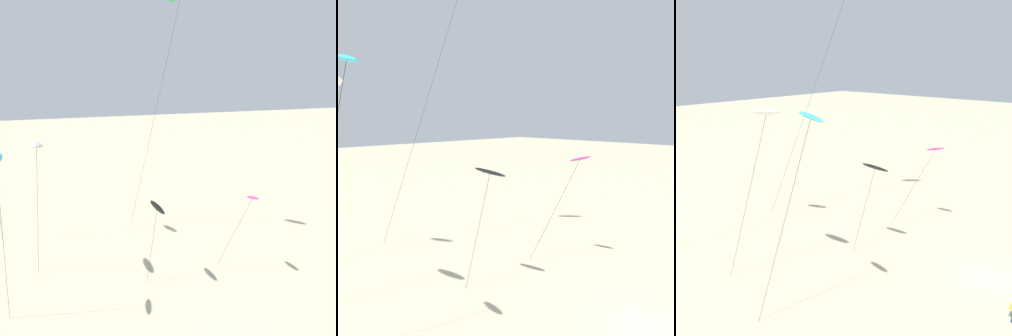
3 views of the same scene
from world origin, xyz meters
The scene contains 4 objects.
ground_plane centered at (0.00, 0.00, 0.00)m, with size 260.00×260.00×0.00m, color beige.
kite_black centered at (-3.09, 9.05, 8.07)m, with size 1.06×3.13×8.43m.
kite_magenta centered at (5.09, 7.94, 8.34)m, with size 1.47×4.93×8.79m.
kite_cyan centered at (-14.04, 5.30, 13.74)m, with size 1.65×5.22×14.28m.
Camera 2 is at (-21.54, -10.73, 11.93)m, focal length 45.92 mm.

